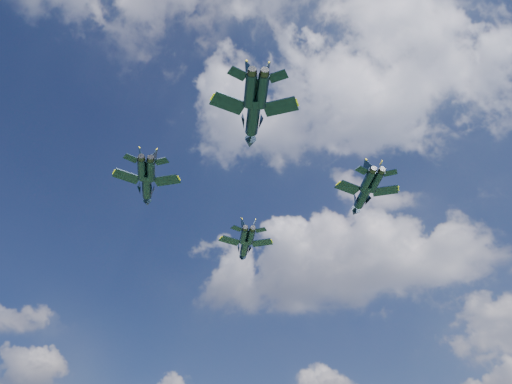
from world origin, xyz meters
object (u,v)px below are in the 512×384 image
Objects in this scene: jet_lead at (245,247)px; jet_slot at (253,118)px; jet_left at (147,186)px; jet_right at (363,197)px.

jet_lead is 0.91× the size of jet_slot.
jet_slot is at bearing -53.32° from jet_left.
jet_left is 38.73m from jet_right.
jet_lead is at bearing 87.68° from jet_slot.
jet_lead is 29.20m from jet_right.
jet_lead is at bearing 45.44° from jet_left.
jet_left is 0.91× the size of jet_slot.
jet_right is 0.93× the size of jet_slot.
jet_slot is at bearing -94.67° from jet_lead.
jet_left is (-7.54, -27.71, -1.41)m from jet_lead.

